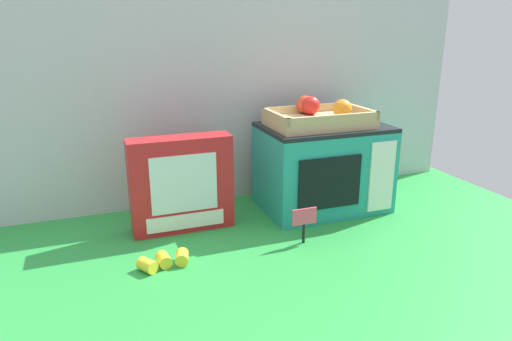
{
  "coord_description": "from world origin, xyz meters",
  "views": [
    {
      "loc": [
        -0.47,
        -1.24,
        0.57
      ],
      "look_at": [
        -0.01,
        -0.01,
        0.15
      ],
      "focal_mm": 32.6,
      "sensor_mm": 36.0,
      "label": 1
    }
  ],
  "objects_px": {
    "cookie_set_box": "(181,184)",
    "food_groups_crate": "(319,117)",
    "toy_microwave": "(323,167)",
    "price_sign": "(304,220)",
    "loose_toy_banana": "(165,261)"
  },
  "relations": [
    {
      "from": "food_groups_crate",
      "to": "price_sign",
      "type": "bearing_deg",
      "value": -124.33
    },
    {
      "from": "price_sign",
      "to": "food_groups_crate",
      "type": "bearing_deg",
      "value": 55.67
    },
    {
      "from": "toy_microwave",
      "to": "price_sign",
      "type": "distance_m",
      "value": 0.28
    },
    {
      "from": "loose_toy_banana",
      "to": "price_sign",
      "type": "bearing_deg",
      "value": -0.3
    },
    {
      "from": "cookie_set_box",
      "to": "price_sign",
      "type": "bearing_deg",
      "value": -36.04
    },
    {
      "from": "food_groups_crate",
      "to": "price_sign",
      "type": "xyz_separation_m",
      "value": [
        -0.15,
        -0.22,
        -0.23
      ]
    },
    {
      "from": "cookie_set_box",
      "to": "loose_toy_banana",
      "type": "height_order",
      "value": "cookie_set_box"
    },
    {
      "from": "cookie_set_box",
      "to": "food_groups_crate",
      "type": "bearing_deg",
      "value": 1.18
    },
    {
      "from": "price_sign",
      "to": "loose_toy_banana",
      "type": "height_order",
      "value": "price_sign"
    },
    {
      "from": "toy_microwave",
      "to": "price_sign",
      "type": "xyz_separation_m",
      "value": [
        -0.17,
        -0.22,
        -0.07
      ]
    },
    {
      "from": "toy_microwave",
      "to": "food_groups_crate",
      "type": "xyz_separation_m",
      "value": [
        -0.02,
        0.0,
        0.16
      ]
    },
    {
      "from": "cookie_set_box",
      "to": "loose_toy_banana",
      "type": "xyz_separation_m",
      "value": [
        -0.09,
        -0.2,
        -0.12
      ]
    },
    {
      "from": "price_sign",
      "to": "cookie_set_box",
      "type": "bearing_deg",
      "value": 143.96
    },
    {
      "from": "toy_microwave",
      "to": "price_sign",
      "type": "bearing_deg",
      "value": -127.97
    },
    {
      "from": "food_groups_crate",
      "to": "loose_toy_banana",
      "type": "height_order",
      "value": "food_groups_crate"
    }
  ]
}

